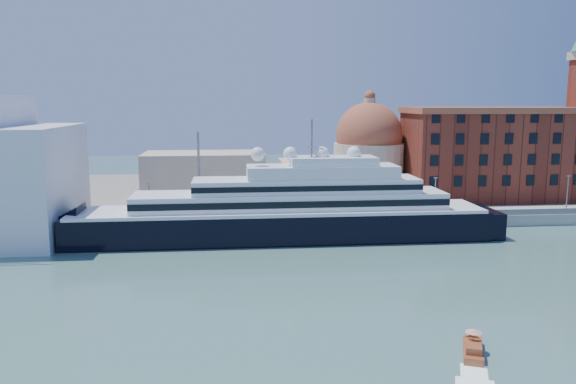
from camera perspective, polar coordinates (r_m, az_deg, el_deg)
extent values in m
plane|color=#3C6860|center=(88.67, 3.13, -8.36)|extent=(400.00, 400.00, 0.00)
cube|color=gray|center=(120.95, 0.63, -2.95)|extent=(180.00, 10.00, 2.50)
cube|color=slate|center=(161.11, -1.01, 0.03)|extent=(260.00, 72.00, 2.00)
cube|color=slate|center=(116.20, 0.88, -2.52)|extent=(180.00, 0.10, 1.20)
cube|color=black|center=(109.64, -0.86, -3.68)|extent=(80.78, 12.43, 6.73)
cone|color=black|center=(114.20, -22.65, -3.88)|extent=(10.36, 12.43, 12.43)
cube|color=black|center=(120.04, 18.76, -3.14)|extent=(6.21, 11.39, 6.21)
cube|color=white|center=(108.89, -0.86, -1.82)|extent=(78.71, 12.64, 0.62)
cube|color=white|center=(108.74, 0.22, -0.83)|extent=(60.07, 10.36, 3.11)
cube|color=black|center=(103.68, 0.52, -1.33)|extent=(60.07, 0.15, 1.24)
cube|color=white|center=(108.64, 1.85, 0.70)|extent=(43.50, 9.32, 2.69)
cube|color=white|center=(108.74, 3.48, 2.08)|extent=(29.00, 8.29, 2.49)
cube|color=white|center=(108.86, 4.57, 3.17)|extent=(16.57, 7.25, 1.66)
cylinder|color=slate|center=(107.82, 2.42, 5.45)|extent=(0.31, 0.31, 7.25)
sphere|color=white|center=(107.06, -3.09, 3.86)|extent=(2.69, 2.69, 2.69)
sphere|color=white|center=(107.53, 0.22, 3.90)|extent=(2.69, 2.69, 2.69)
sphere|color=white|center=(108.36, 3.50, 3.92)|extent=(2.69, 2.69, 2.69)
sphere|color=white|center=(109.54, 6.72, 3.93)|extent=(2.69, 2.69, 2.69)
cube|color=white|center=(114.53, -27.06, -4.30)|extent=(4.40, 3.01, 1.25)
cube|color=brown|center=(65.32, 18.28, -15.13)|extent=(4.13, 6.33, 1.00)
cube|color=brown|center=(64.06, 18.34, -14.79)|extent=(2.43, 2.93, 0.80)
cylinder|color=slate|center=(65.29, 18.32, -13.94)|extent=(0.06, 0.06, 1.61)
cone|color=red|center=(64.94, 18.36, -13.21)|extent=(1.81, 1.81, 0.40)
cube|color=maroon|center=(151.04, 19.87, 3.45)|extent=(42.00, 18.00, 22.00)
cube|color=#984C31|center=(150.42, 20.11, 7.81)|extent=(43.00, 19.00, 1.50)
cylinder|color=beige|center=(146.90, 8.14, 2.19)|extent=(18.00, 18.00, 14.00)
sphere|color=#984C31|center=(146.08, 8.22, 5.70)|extent=(17.00, 17.00, 17.00)
cylinder|color=beige|center=(145.82, 8.29, 8.84)|extent=(3.00, 3.00, 3.00)
cube|color=beige|center=(142.47, 2.84, 1.25)|extent=(18.00, 14.00, 10.00)
cube|color=beige|center=(142.87, -8.46, 1.58)|extent=(30.00, 16.00, 12.00)
cylinder|color=slate|center=(117.44, -13.90, -0.98)|extent=(0.24, 0.24, 8.00)
cube|color=slate|center=(116.80, -13.98, 1.00)|extent=(0.80, 0.30, 0.25)
cylinder|color=slate|center=(117.02, 0.80, -0.74)|extent=(0.24, 0.24, 8.00)
cube|color=slate|center=(116.38, 0.81, 1.24)|extent=(0.80, 0.30, 0.25)
cylinder|color=slate|center=(124.07, 14.70, -0.48)|extent=(0.24, 0.24, 8.00)
cube|color=slate|center=(123.47, 14.78, 1.40)|extent=(0.80, 0.30, 0.25)
cylinder|color=slate|center=(137.46, 26.50, -0.22)|extent=(0.24, 0.24, 8.00)
cube|color=slate|center=(136.91, 26.62, 1.47)|extent=(0.80, 0.30, 0.25)
cylinder|color=slate|center=(117.66, -9.03, 1.66)|extent=(0.50, 0.50, 18.00)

